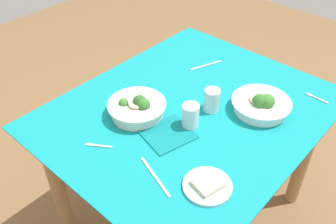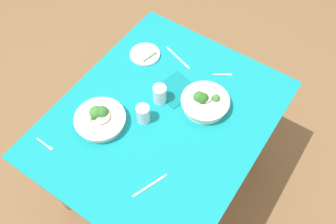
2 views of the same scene
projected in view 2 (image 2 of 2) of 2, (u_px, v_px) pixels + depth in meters
ground_plane at (163, 177)px, 2.50m from camera, size 6.00×6.00×0.00m
dining_table at (162, 130)px, 1.97m from camera, size 1.22×1.01×0.76m
broccoli_bowl_far at (100, 119)px, 1.82m from camera, size 0.26×0.26×0.10m
broccoli_bowl_near at (205, 102)px, 1.87m from camera, size 0.25×0.25×0.10m
bread_side_plate at (145, 54)px, 2.09m from camera, size 0.17×0.17×0.03m
water_glass_center at (160, 94)px, 1.88m from camera, size 0.07×0.07×0.10m
water_glass_side at (143, 114)px, 1.81m from camera, size 0.07×0.07×0.10m
fork_by_far_bowl at (223, 75)px, 2.01m from camera, size 0.07×0.10×0.00m
fork_by_near_bowl at (46, 145)px, 1.77m from camera, size 0.01×0.11×0.00m
table_knife_left at (150, 185)px, 1.66m from camera, size 0.18×0.08×0.00m
table_knife_right at (178, 58)px, 2.08m from camera, size 0.07×0.20×0.00m
napkin_folded_upper at (176, 89)px, 1.96m from camera, size 0.22×0.21×0.01m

